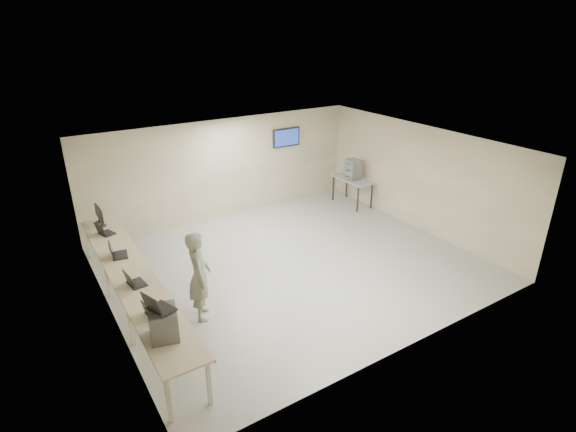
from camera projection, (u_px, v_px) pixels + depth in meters
room at (293, 207)px, 9.98m from camera, size 8.01×7.01×2.81m
workbench at (132, 276)px, 8.38m from camera, size 0.76×6.00×0.90m
equipment_box at (164, 323)px, 6.57m from camera, size 0.50×0.54×0.47m
laptop_on_box at (157, 307)px, 6.42m from camera, size 0.43×0.46×0.30m
laptop_0 at (152, 312)px, 7.11m from camera, size 0.32×0.36×0.25m
laptop_1 at (133, 281)px, 7.94m from camera, size 0.34×0.39×0.28m
laptop_2 at (116, 253)px, 8.91m from camera, size 0.38×0.44×0.31m
laptop_3 at (104, 231)px, 9.84m from camera, size 0.40×0.42×0.28m
monitor_near at (100, 215)px, 10.16m from camera, size 0.20×0.45×0.44m
monitor_far at (98, 212)px, 10.38m from camera, size 0.18×0.42×0.41m
soldier at (199, 276)px, 8.28m from camera, size 0.61×0.75×1.77m
side_table at (353, 181)px, 13.65m from camera, size 0.64×1.37×0.82m
storage_bins at (353, 169)px, 13.49m from camera, size 0.38×0.42×0.60m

